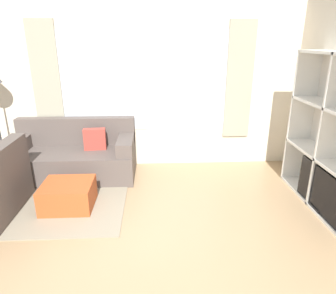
% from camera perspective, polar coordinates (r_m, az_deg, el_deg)
% --- Properties ---
extents(wall_back, '(6.27, 0.11, 2.70)m').
position_cam_1_polar(wall_back, '(5.05, -4.47, 11.32)').
color(wall_back, beige).
rests_on(wall_back, ground_plane).
extents(area_rug, '(2.24, 1.61, 0.01)m').
position_cam_1_polar(area_rug, '(4.46, -22.84, -9.81)').
color(area_rug, gray).
rests_on(area_rug, ground_plane).
extents(couch_main, '(1.91, 0.86, 0.90)m').
position_cam_1_polar(couch_main, '(5.02, -17.30, -1.77)').
color(couch_main, '#564C47').
rests_on(couch_main, ground_plane).
extents(ottoman, '(0.65, 0.58, 0.34)m').
position_cam_1_polar(ottoman, '(4.18, -18.46, -8.71)').
color(ottoman, '#B74C23').
rests_on(ottoman, ground_plane).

